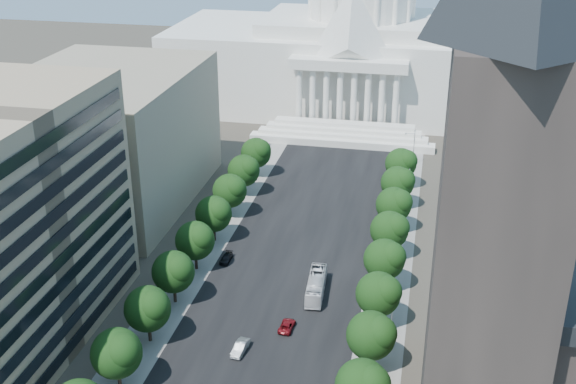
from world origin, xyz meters
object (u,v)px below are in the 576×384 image
Objects in this scene: city_bus at (316,286)px; car_red at (287,326)px; car_silver at (240,348)px; car_dark_b at (226,258)px.

car_red is at bearing -107.39° from city_bus.
car_silver is 21.69m from city_bus.
car_silver is 1.10× the size of car_dark_b.
car_dark_b is (-10.46, 27.97, -0.16)m from car_silver.
car_silver is at bearing -68.15° from car_dark_b.
city_bus is (19.40, -8.22, 1.05)m from car_dark_b.
car_silver is at bearing 55.78° from car_red.
car_red is 0.39× the size of city_bus.
city_bus reaches higher than car_dark_b.
car_dark_b is at bearing -47.13° from car_red.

